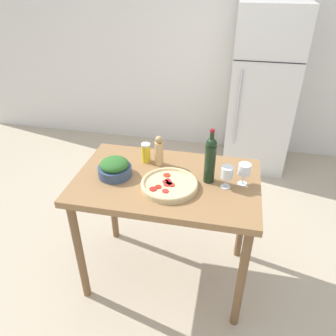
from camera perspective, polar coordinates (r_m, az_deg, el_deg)
ground_plane at (r=2.74m, az=-0.17°, el=-17.73°), size 14.00×14.00×0.00m
wall_back at (r=4.11m, az=6.99°, el=20.83°), size 6.40×0.08×2.60m
refrigerator at (r=3.84m, az=16.01°, el=12.76°), size 0.68×0.68×1.79m
prep_counter at (r=2.20m, az=-0.20°, el=-4.39°), size 1.20×0.75×0.90m
wine_bottle at (r=2.04m, az=7.36°, el=1.58°), size 0.07×0.07×0.36m
wine_glass_near at (r=2.03m, az=10.23°, el=-0.89°), size 0.08×0.08×0.15m
wine_glass_far at (r=2.08m, az=13.14°, el=-0.41°), size 0.08×0.08×0.15m
pepper_mill at (r=2.23m, az=-1.58°, el=2.96°), size 0.06×0.06×0.22m
salad_bowl at (r=2.16m, az=-9.27°, el=0.01°), size 0.22×0.22×0.13m
homemade_pizza at (r=2.04m, az=0.23°, el=-2.88°), size 0.36×0.36×0.04m
salt_canister at (r=2.29m, az=-3.86°, el=2.68°), size 0.06×0.06×0.14m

